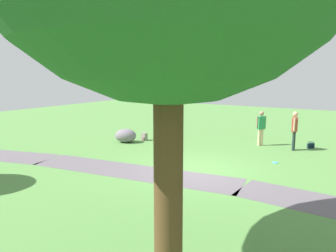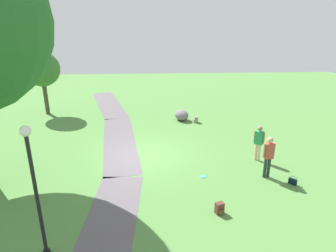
{
  "view_description": "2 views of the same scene",
  "coord_description": "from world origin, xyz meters",
  "px_view_note": "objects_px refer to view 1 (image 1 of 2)",
  "views": [
    {
      "loc": [
        -5.13,
        10.23,
        3.53
      ],
      "look_at": [
        1.88,
        -1.02,
        1.35
      ],
      "focal_mm": 34.36,
      "sensor_mm": 36.0,
      "label": 1
    },
    {
      "loc": [
        -12.93,
        -0.45,
        6.18
      ],
      "look_at": [
        1.64,
        -1.31,
        0.93
      ],
      "focal_mm": 31.05,
      "sensor_mm": 36.0,
      "label": 2
    }
  ],
  "objects_px": {
    "handbag_on_grass": "(311,145)",
    "backpack_by_boulder": "(144,137)",
    "lawn_boulder": "(126,136)",
    "man_near_boulder": "(261,126)",
    "woman_with_handbag": "(295,128)",
    "frisbee_on_grass": "(275,163)"
  },
  "relations": [
    {
      "from": "man_near_boulder",
      "to": "handbag_on_grass",
      "type": "relative_size",
      "value": 4.45
    },
    {
      "from": "handbag_on_grass",
      "to": "backpack_by_boulder",
      "type": "distance_m",
      "value": 8.28
    },
    {
      "from": "lawn_boulder",
      "to": "man_near_boulder",
      "type": "distance_m",
      "value": 6.83
    },
    {
      "from": "backpack_by_boulder",
      "to": "lawn_boulder",
      "type": "bearing_deg",
      "value": 59.12
    },
    {
      "from": "lawn_boulder",
      "to": "handbag_on_grass",
      "type": "relative_size",
      "value": 3.48
    },
    {
      "from": "handbag_on_grass",
      "to": "frisbee_on_grass",
      "type": "height_order",
      "value": "handbag_on_grass"
    },
    {
      "from": "woman_with_handbag",
      "to": "frisbee_on_grass",
      "type": "xyz_separation_m",
      "value": [
        0.17,
        2.64,
        -1.05
      ]
    },
    {
      "from": "frisbee_on_grass",
      "to": "handbag_on_grass",
      "type": "bearing_deg",
      "value": -102.91
    },
    {
      "from": "lawn_boulder",
      "to": "backpack_by_boulder",
      "type": "height_order",
      "value": "lawn_boulder"
    },
    {
      "from": "frisbee_on_grass",
      "to": "woman_with_handbag",
      "type": "bearing_deg",
      "value": -93.7
    },
    {
      "from": "handbag_on_grass",
      "to": "lawn_boulder",
      "type": "bearing_deg",
      "value": 23.56
    },
    {
      "from": "lawn_boulder",
      "to": "handbag_on_grass",
      "type": "bearing_deg",
      "value": -156.44
    },
    {
      "from": "man_near_boulder",
      "to": "backpack_by_boulder",
      "type": "xyz_separation_m",
      "value": [
        5.59,
        2.05,
        -0.8
      ]
    },
    {
      "from": "backpack_by_boulder",
      "to": "man_near_boulder",
      "type": "bearing_deg",
      "value": -159.81
    },
    {
      "from": "man_near_boulder",
      "to": "handbag_on_grass",
      "type": "height_order",
      "value": "man_near_boulder"
    },
    {
      "from": "backpack_by_boulder",
      "to": "frisbee_on_grass",
      "type": "relative_size",
      "value": 1.73
    },
    {
      "from": "woman_with_handbag",
      "to": "man_near_boulder",
      "type": "xyz_separation_m",
      "value": [
        1.59,
        -0.17,
        -0.07
      ]
    },
    {
      "from": "handbag_on_grass",
      "to": "frisbee_on_grass",
      "type": "relative_size",
      "value": 1.66
    },
    {
      "from": "woman_with_handbag",
      "to": "handbag_on_grass",
      "type": "distance_m",
      "value": 1.41
    },
    {
      "from": "lawn_boulder",
      "to": "woman_with_handbag",
      "type": "bearing_deg",
      "value": -160.18
    },
    {
      "from": "man_near_boulder",
      "to": "handbag_on_grass",
      "type": "xyz_separation_m",
      "value": [
        -2.22,
        -0.69,
        -0.85
      ]
    },
    {
      "from": "handbag_on_grass",
      "to": "backpack_by_boulder",
      "type": "height_order",
      "value": "backpack_by_boulder"
    }
  ]
}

